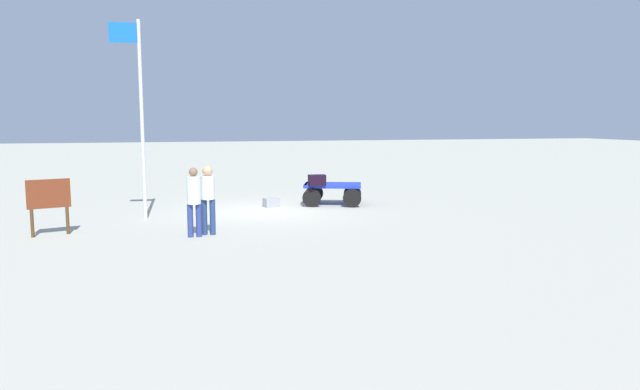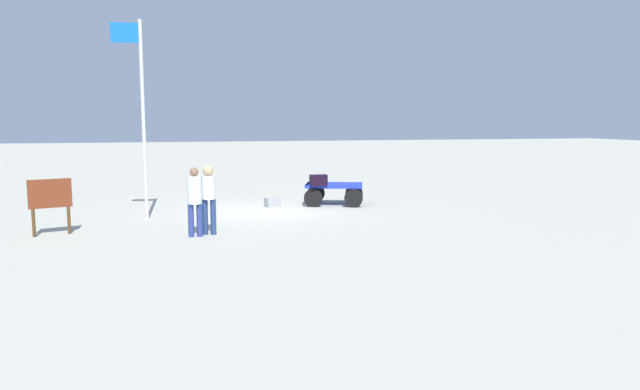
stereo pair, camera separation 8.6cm
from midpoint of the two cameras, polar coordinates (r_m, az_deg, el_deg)
ground_plane at (r=18.26m, az=-4.92°, el=-1.58°), size 120.00×120.00×0.00m
luggage_cart at (r=19.59m, az=1.45°, el=0.51°), size 2.22×1.84×0.70m
suitcase_navy at (r=18.97m, az=-0.02°, el=1.44°), size 0.54×0.31×0.35m
suitcase_dark at (r=19.16m, az=-4.47°, el=-0.72°), size 0.52×0.46×0.29m
worker_lead at (r=14.63m, az=-10.52°, el=0.05°), size 0.39×0.39×1.69m
worker_trailing at (r=14.41m, az=-11.83°, el=-0.21°), size 0.34×0.34×1.67m
flagpole at (r=17.25m, az=-16.82°, el=8.22°), size 0.83×0.10×5.51m
signboard at (r=15.70m, az=-24.44°, el=-0.30°), size 0.96×0.35×1.38m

